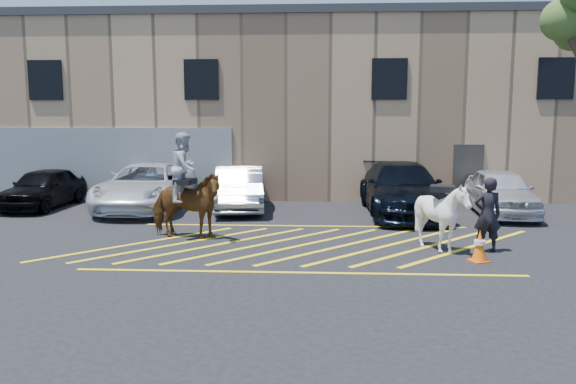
{
  "coord_description": "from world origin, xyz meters",
  "views": [
    {
      "loc": [
        0.39,
        -14.23,
        3.29
      ],
      "look_at": [
        -0.38,
        0.2,
        1.3
      ],
      "focal_mm": 35.0,
      "sensor_mm": 36.0,
      "label": 1
    }
  ],
  "objects_px": {
    "car_black_suv": "(43,188)",
    "car_white_pickup": "(147,187)",
    "mounted_bay": "(186,196)",
    "car_blue_suv": "(402,189)",
    "traffic_cone": "(480,246)",
    "car_silver_sedan": "(239,188)",
    "handler": "(487,215)",
    "saddled_white": "(441,216)",
    "car_white_suv": "(500,192)"
  },
  "relations": [
    {
      "from": "car_black_suv",
      "to": "car_white_suv",
      "type": "relative_size",
      "value": 0.93
    },
    {
      "from": "car_white_suv",
      "to": "traffic_cone",
      "type": "height_order",
      "value": "car_white_suv"
    },
    {
      "from": "car_white_pickup",
      "to": "car_blue_suv",
      "type": "distance_m",
      "value": 8.79
    },
    {
      "from": "handler",
      "to": "car_white_pickup",
      "type": "bearing_deg",
      "value": -32.84
    },
    {
      "from": "car_blue_suv",
      "to": "handler",
      "type": "distance_m",
      "value": 5.3
    },
    {
      "from": "car_black_suv",
      "to": "handler",
      "type": "bearing_deg",
      "value": -20.94
    },
    {
      "from": "car_white_pickup",
      "to": "car_white_suv",
      "type": "relative_size",
      "value": 1.28
    },
    {
      "from": "mounted_bay",
      "to": "car_blue_suv",
      "type": "bearing_deg",
      "value": 32.99
    },
    {
      "from": "car_black_suv",
      "to": "mounted_bay",
      "type": "height_order",
      "value": "mounted_bay"
    },
    {
      "from": "car_blue_suv",
      "to": "mounted_bay",
      "type": "xyz_separation_m",
      "value": [
        -6.3,
        -4.09,
        0.29
      ]
    },
    {
      "from": "car_white_suv",
      "to": "traffic_cone",
      "type": "relative_size",
      "value": 6.16
    },
    {
      "from": "car_silver_sedan",
      "to": "traffic_cone",
      "type": "distance_m",
      "value": 9.26
    },
    {
      "from": "car_silver_sedan",
      "to": "car_blue_suv",
      "type": "distance_m",
      "value": 5.56
    },
    {
      "from": "handler",
      "to": "saddled_white",
      "type": "height_order",
      "value": "handler"
    },
    {
      "from": "car_white_pickup",
      "to": "mounted_bay",
      "type": "relative_size",
      "value": 2.02
    },
    {
      "from": "car_white_pickup",
      "to": "handler",
      "type": "height_order",
      "value": "handler"
    },
    {
      "from": "car_black_suv",
      "to": "car_white_pickup",
      "type": "bearing_deg",
      "value": -0.38
    },
    {
      "from": "car_black_suv",
      "to": "traffic_cone",
      "type": "distance_m",
      "value": 15.04
    },
    {
      "from": "car_white_suv",
      "to": "saddled_white",
      "type": "relative_size",
      "value": 2.38
    },
    {
      "from": "car_black_suv",
      "to": "car_white_pickup",
      "type": "relative_size",
      "value": 0.73
    },
    {
      "from": "car_silver_sedan",
      "to": "car_white_suv",
      "type": "xyz_separation_m",
      "value": [
        8.78,
        -0.52,
        0.01
      ]
    },
    {
      "from": "car_white_pickup",
      "to": "car_black_suv",
      "type": "bearing_deg",
      "value": 177.5
    },
    {
      "from": "car_white_pickup",
      "to": "car_silver_sedan",
      "type": "xyz_separation_m",
      "value": [
        3.25,
        0.06,
        -0.04
      ]
    },
    {
      "from": "car_white_pickup",
      "to": "car_white_suv",
      "type": "distance_m",
      "value": 12.04
    },
    {
      "from": "car_white_suv",
      "to": "car_blue_suv",
      "type": "bearing_deg",
      "value": -174.45
    },
    {
      "from": "car_blue_suv",
      "to": "traffic_cone",
      "type": "xyz_separation_m",
      "value": [
        0.87,
        -6.11,
        -0.49
      ]
    },
    {
      "from": "car_silver_sedan",
      "to": "traffic_cone",
      "type": "height_order",
      "value": "car_silver_sedan"
    },
    {
      "from": "car_blue_suv",
      "to": "saddled_white",
      "type": "distance_m",
      "value": 5.19
    },
    {
      "from": "handler",
      "to": "saddled_white",
      "type": "xyz_separation_m",
      "value": [
        -1.1,
        -0.04,
        -0.04
      ]
    },
    {
      "from": "car_white_suv",
      "to": "handler",
      "type": "xyz_separation_m",
      "value": [
        -1.96,
        -5.21,
        0.14
      ]
    },
    {
      "from": "car_blue_suv",
      "to": "car_white_suv",
      "type": "distance_m",
      "value": 3.26
    },
    {
      "from": "car_white_suv",
      "to": "mounted_bay",
      "type": "distance_m",
      "value": 10.43
    },
    {
      "from": "car_white_suv",
      "to": "handler",
      "type": "relative_size",
      "value": 2.47
    },
    {
      "from": "car_silver_sedan",
      "to": "mounted_bay",
      "type": "relative_size",
      "value": 1.62
    },
    {
      "from": "car_black_suv",
      "to": "car_white_suv",
      "type": "xyz_separation_m",
      "value": [
        15.82,
        -0.59,
        0.05
      ]
    },
    {
      "from": "mounted_bay",
      "to": "saddled_white",
      "type": "height_order",
      "value": "mounted_bay"
    },
    {
      "from": "car_white_pickup",
      "to": "saddled_white",
      "type": "distance_m",
      "value": 10.63
    },
    {
      "from": "mounted_bay",
      "to": "car_black_suv",
      "type": "bearing_deg",
      "value": 142.8
    },
    {
      "from": "saddled_white",
      "to": "traffic_cone",
      "type": "bearing_deg",
      "value": -54.11
    },
    {
      "from": "car_blue_suv",
      "to": "traffic_cone",
      "type": "bearing_deg",
      "value": -83.33
    },
    {
      "from": "car_white_pickup",
      "to": "saddled_white",
      "type": "xyz_separation_m",
      "value": [
        8.97,
        -5.71,
        0.07
      ]
    },
    {
      "from": "car_black_suv",
      "to": "handler",
      "type": "xyz_separation_m",
      "value": [
        13.86,
        -5.81,
        0.2
      ]
    },
    {
      "from": "handler",
      "to": "mounted_bay",
      "type": "height_order",
      "value": "mounted_bay"
    },
    {
      "from": "car_white_pickup",
      "to": "traffic_cone",
      "type": "relative_size",
      "value": 7.86
    },
    {
      "from": "car_white_suv",
      "to": "mounted_bay",
      "type": "xyz_separation_m",
      "value": [
        -9.56,
        -4.16,
        0.38
      ]
    },
    {
      "from": "car_black_suv",
      "to": "saddled_white",
      "type": "height_order",
      "value": "saddled_white"
    },
    {
      "from": "car_blue_suv",
      "to": "saddled_white",
      "type": "relative_size",
      "value": 3.1
    },
    {
      "from": "car_silver_sedan",
      "to": "mounted_bay",
      "type": "xyz_separation_m",
      "value": [
        -0.77,
        -4.68,
        0.39
      ]
    },
    {
      "from": "car_black_suv",
      "to": "car_silver_sedan",
      "type": "distance_m",
      "value": 7.04
    },
    {
      "from": "car_white_pickup",
      "to": "handler",
      "type": "relative_size",
      "value": 3.15
    }
  ]
}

